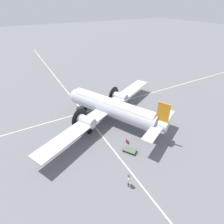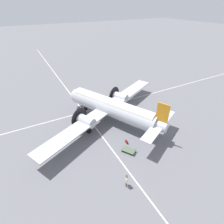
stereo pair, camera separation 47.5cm
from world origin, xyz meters
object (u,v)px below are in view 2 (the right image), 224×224
at_px(airliner_main, 110,107).
at_px(crew_foreground, 126,180).
at_px(suitcase_near_door, 127,142).
at_px(baggage_cart, 129,150).

relative_size(airliner_main, crew_foreground, 15.49).
xyz_separation_m(crew_foreground, suitcase_near_door, (5.79, -3.74, -0.82)).
bearing_deg(crew_foreground, airliner_main, -167.89).
relative_size(suitcase_near_door, baggage_cart, 0.25).
relative_size(crew_foreground, suitcase_near_door, 3.22).
height_order(airliner_main, baggage_cart, airliner_main).
relative_size(airliner_main, suitcase_near_door, 49.86).
xyz_separation_m(suitcase_near_door, baggage_cart, (-1.58, 0.67, 0.05)).
height_order(crew_foreground, baggage_cart, crew_foreground).
bearing_deg(baggage_cart, suitcase_near_door, -55.89).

